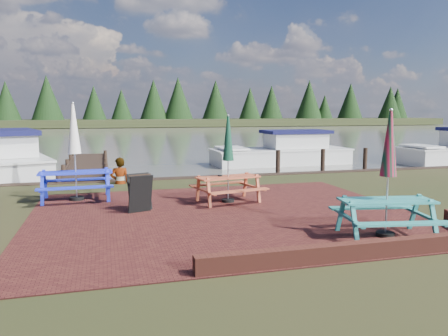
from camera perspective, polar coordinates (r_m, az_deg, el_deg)
The scene contains 13 objects.
ground at distance 9.50m, azimuth 1.87°, elevation -7.54°, with size 120.00×120.00×0.00m, color black.
paving at distance 10.43m, azimuth 0.23°, elevation -6.12°, with size 9.00×7.50×0.02m, color #391312.
brick_wall at distance 8.33m, azimuth 21.53°, elevation -9.16°, with size 6.21×1.79×0.30m.
water at distance 45.91m, azimuth -11.97°, elevation 4.21°, with size 120.00×60.00×0.02m, color #45433B.
far_treeline at distance 74.82m, azimuth -13.40°, elevation 7.87°, with size 120.00×10.00×8.10m.
picnic_table_teal at distance 9.03m, azimuth 20.53°, elevation -3.16°, with size 2.04×1.88×2.48m.
picnic_table_red at distance 11.70m, azimuth 0.54°, elevation -0.58°, with size 1.95×1.80×2.34m.
picnic_table_blue at distance 12.61m, azimuth -18.84°, elevation 0.12°, with size 1.97×1.77×2.67m.
chalkboard at distance 10.83m, azimuth -10.91°, elevation -3.20°, with size 0.62×0.71×0.93m.
jetty at distance 20.19m, azimuth -17.46°, elevation 0.44°, with size 1.76×9.08×1.00m.
boat_jetty at distance 19.92m, azimuth -26.47°, elevation 0.83°, with size 4.51×7.70×2.11m.
boat_near at distance 22.01m, azimuth 7.77°, elevation 1.91°, with size 6.93×2.53×1.86m.
person at distance 15.16m, azimuth -13.53°, elevation 1.30°, with size 0.65×0.42×1.78m, color gray.
Camera 1 is at (-2.73, -8.76, 2.45)m, focal length 35.00 mm.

